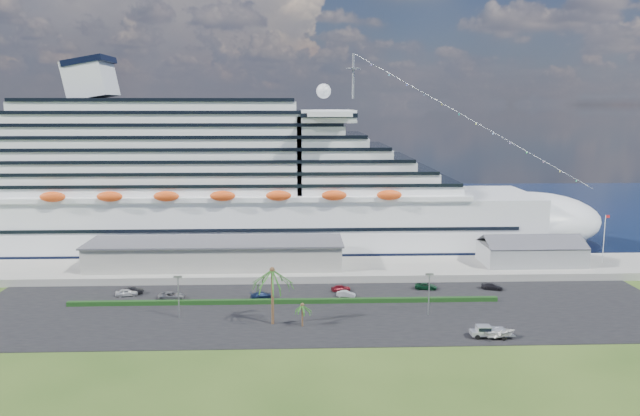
{
  "coord_description": "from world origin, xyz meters",
  "views": [
    {
      "loc": [
        -5.35,
        -107.0,
        40.31
      ],
      "look_at": [
        -0.24,
        30.0,
        17.59
      ],
      "focal_mm": 35.0,
      "sensor_mm": 36.0,
      "label": 1
    }
  ],
  "objects_px": {
    "pickup_truck": "(487,331)",
    "parked_car_3": "(262,295)",
    "cruise_ship": "(238,192)",
    "boat_trailer": "(500,332)"
  },
  "relations": [
    {
      "from": "cruise_ship",
      "to": "parked_car_3",
      "type": "xyz_separation_m",
      "value": [
        8.76,
        -44.58,
        -15.84
      ]
    },
    {
      "from": "pickup_truck",
      "to": "boat_trailer",
      "type": "distance_m",
      "value": 2.14
    },
    {
      "from": "cruise_ship",
      "to": "parked_car_3",
      "type": "bearing_deg",
      "value": -78.88
    },
    {
      "from": "cruise_ship",
      "to": "pickup_truck",
      "type": "distance_m",
      "value": 85.55
    },
    {
      "from": "pickup_truck",
      "to": "parked_car_3",
      "type": "bearing_deg",
      "value": 149.73
    },
    {
      "from": "parked_car_3",
      "to": "pickup_truck",
      "type": "height_order",
      "value": "pickup_truck"
    },
    {
      "from": "cruise_ship",
      "to": "boat_trailer",
      "type": "xyz_separation_m",
      "value": [
        51.29,
        -68.93,
        -15.35
      ]
    },
    {
      "from": "cruise_ship",
      "to": "parked_car_3",
      "type": "distance_m",
      "value": 48.11
    },
    {
      "from": "pickup_truck",
      "to": "boat_trailer",
      "type": "relative_size",
      "value": 0.91
    },
    {
      "from": "cruise_ship",
      "to": "pickup_truck",
      "type": "height_order",
      "value": "cruise_ship"
    }
  ]
}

